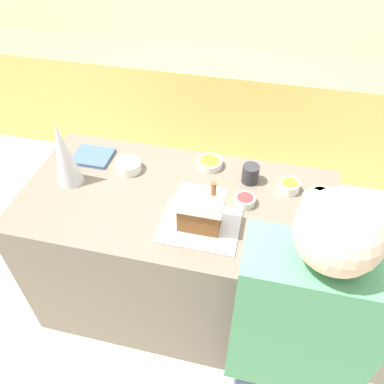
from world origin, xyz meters
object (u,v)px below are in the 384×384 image
at_px(candy_bowl_beside_tree, 210,163).
at_px(baking_tray, 200,225).
at_px(candy_bowl_front_corner, 321,196).
at_px(decorative_tree, 63,154).
at_px(candy_bowl_far_left, 289,186).
at_px(person, 288,356).
at_px(mug, 250,174).
at_px(cookbook, 93,156).
at_px(candy_bowl_near_tray_left, 128,166).
at_px(gingerbread_house, 200,210).
at_px(candy_bowl_far_right, 245,200).

bearing_deg(candy_bowl_beside_tree, baking_tray, -84.78).
height_order(candy_bowl_beside_tree, candy_bowl_front_corner, candy_bowl_front_corner).
distance_m(decorative_tree, candy_bowl_far_left, 1.15).
xyz_separation_m(candy_bowl_front_corner, person, (-0.11, -0.80, -0.09)).
distance_m(decorative_tree, mug, 0.96).
bearing_deg(cookbook, mug, 0.11).
distance_m(decorative_tree, candy_bowl_beside_tree, 0.77).
bearing_deg(cookbook, candy_bowl_near_tray_left, -12.92).
relative_size(gingerbread_house, candy_bowl_near_tray_left, 1.82).
bearing_deg(mug, gingerbread_house, -116.95).
xyz_separation_m(baking_tray, candy_bowl_beside_tree, (-0.04, 0.45, 0.02)).
xyz_separation_m(decorative_tree, cookbook, (0.03, 0.22, -0.17)).
bearing_deg(candy_bowl_far_right, cookbook, 169.01).
distance_m(candy_bowl_front_corner, cookbook, 1.26).
xyz_separation_m(candy_bowl_beside_tree, mug, (0.23, -0.08, 0.03)).
bearing_deg(cookbook, candy_bowl_far_right, -10.99).
xyz_separation_m(decorative_tree, candy_bowl_far_left, (1.13, 0.19, -0.15)).
bearing_deg(candy_bowl_beside_tree, decorative_tree, -156.99).
bearing_deg(baking_tray, candy_bowl_far_right, 46.71).
bearing_deg(candy_bowl_beside_tree, candy_bowl_near_tray_left, -162.69).
bearing_deg(candy_bowl_far_right, gingerbread_house, -133.25).
height_order(baking_tray, candy_bowl_far_left, candy_bowl_far_left).
xyz_separation_m(candy_bowl_far_right, person, (0.25, -0.69, -0.09)).
relative_size(candy_bowl_beside_tree, candy_bowl_front_corner, 1.24).
height_order(decorative_tree, person, person).
bearing_deg(baking_tray, person, -48.23).
xyz_separation_m(cookbook, mug, (0.89, 0.00, 0.04)).
bearing_deg(person, candy_bowl_far_right, 110.26).
distance_m(candy_bowl_near_tray_left, cookbook, 0.24).
bearing_deg(candy_bowl_front_corner, baking_tray, -150.73).
bearing_deg(cookbook, candy_bowl_beside_tree, 6.76).
distance_m(mug, person, 0.91).
bearing_deg(gingerbread_house, candy_bowl_front_corner, 29.27).
xyz_separation_m(candy_bowl_far_left, candy_bowl_beside_tree, (-0.43, 0.10, -0.01)).
bearing_deg(candy_bowl_front_corner, decorative_tree, -173.19).
xyz_separation_m(gingerbread_house, person, (0.44, -0.49, -0.17)).
bearing_deg(baking_tray, candy_bowl_near_tray_left, 145.98).
distance_m(gingerbread_house, decorative_tree, 0.75).
height_order(gingerbread_house, candy_bowl_beside_tree, gingerbread_house).
relative_size(gingerbread_house, person, 0.15).
xyz_separation_m(candy_bowl_front_corner, candy_bowl_far_right, (-0.36, -0.11, -0.00)).
relative_size(candy_bowl_far_right, person, 0.06).
xyz_separation_m(gingerbread_house, decorative_tree, (-0.73, 0.15, 0.07)).
bearing_deg(candy_bowl_far_left, cookbook, 178.77).
height_order(candy_bowl_front_corner, mug, mug).
distance_m(baking_tray, candy_bowl_far_left, 0.52).
bearing_deg(candy_bowl_far_right, candy_bowl_beside_tree, 132.04).
distance_m(baking_tray, cookbook, 0.80).
bearing_deg(gingerbread_house, mug, 63.05).
bearing_deg(decorative_tree, candy_bowl_far_left, 9.65).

